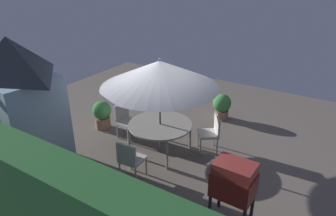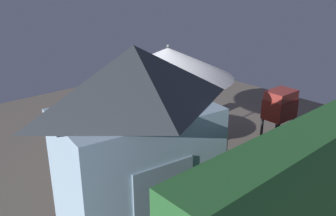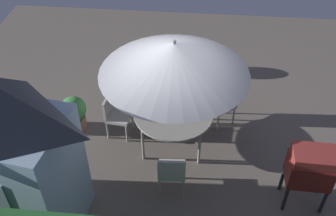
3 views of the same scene
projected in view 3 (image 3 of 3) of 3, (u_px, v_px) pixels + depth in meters
The scene contains 10 objects.
ground_plane at pixel (172, 137), 7.94m from camera, with size 11.00×11.00×0.00m, color #6B6056.
garden_shed at pixel (5, 155), 5.57m from camera, with size 2.16×1.58×2.90m.
patio_table at pixel (174, 115), 7.40m from camera, with size 1.50×1.50×0.76m.
patio_umbrella at pixel (174, 58), 6.57m from camera, with size 2.64×2.64×2.34m.
bbq_grill at pixel (310, 168), 6.21m from camera, with size 0.71×0.52×1.20m.
chair_near_shed at pixel (225, 101), 7.99m from camera, with size 0.65×0.65×0.90m.
chair_far_side at pixel (115, 113), 7.72m from camera, with size 0.52×0.51×0.90m.
chair_toward_hedge at pixel (172, 171), 6.58m from camera, with size 0.49×0.49×0.90m.
potted_plant_by_shed at pixel (203, 58), 9.43m from camera, with size 0.53×0.53×0.76m.
potted_plant_by_grill at pixel (74, 113), 7.86m from camera, with size 0.51×0.51×0.79m.
Camera 3 is at (-0.48, 5.63, 5.61)m, focal length 41.64 mm.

